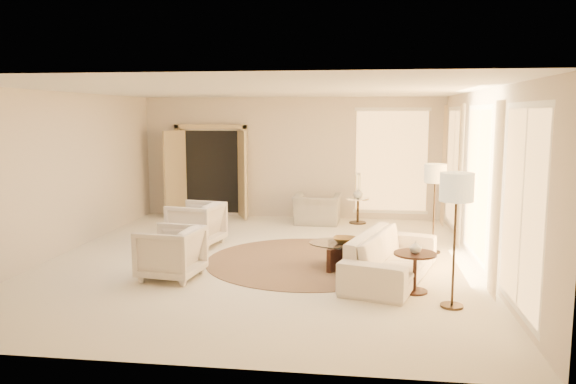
# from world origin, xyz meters

# --- Properties ---
(room) EXTENTS (7.04, 8.04, 2.83)m
(room) POSITION_xyz_m (0.00, 0.00, 1.40)
(room) COLOR beige
(room) RESTS_ON ground
(windows_right) EXTENTS (0.10, 6.40, 2.40)m
(windows_right) POSITION_xyz_m (3.45, 0.10, 1.35)
(windows_right) COLOR #F4B661
(windows_right) RESTS_ON room
(window_back_corner) EXTENTS (1.70, 0.10, 2.40)m
(window_back_corner) POSITION_xyz_m (2.30, 3.95, 1.35)
(window_back_corner) COLOR #F4B661
(window_back_corner) RESTS_ON room
(curtains_right) EXTENTS (0.06, 5.20, 2.60)m
(curtains_right) POSITION_xyz_m (3.40, 1.00, 1.30)
(curtains_right) COLOR #CDB48A
(curtains_right) RESTS_ON room
(french_doors) EXTENTS (1.95, 0.66, 2.16)m
(french_doors) POSITION_xyz_m (-1.90, 3.82, 1.07)
(french_doors) COLOR tan
(french_doors) RESTS_ON room
(area_rug) EXTENTS (4.29, 4.29, 0.01)m
(area_rug) POSITION_xyz_m (0.76, 0.01, 0.01)
(area_rug) COLOR #442D1E
(area_rug) RESTS_ON room
(sofa) EXTENTS (1.55, 2.49, 0.68)m
(sofa) POSITION_xyz_m (2.10, -0.80, 0.34)
(sofa) COLOR beige
(sofa) RESTS_ON room
(armchair_left) EXTENTS (0.96, 1.00, 0.89)m
(armchair_left) POSITION_xyz_m (-1.38, 0.88, 0.44)
(armchair_left) COLOR beige
(armchair_left) RESTS_ON room
(armchair_right) EXTENTS (0.87, 0.92, 0.85)m
(armchair_right) POSITION_xyz_m (-1.14, -1.20, 0.43)
(armchair_right) COLOR beige
(armchair_right) RESTS_ON room
(accent_chair) EXTENTS (1.03, 0.69, 0.88)m
(accent_chair) POSITION_xyz_m (0.67, 3.22, 0.44)
(accent_chair) COLOR #99968A
(accent_chair) RESTS_ON room
(coffee_table) EXTENTS (1.15, 1.15, 0.41)m
(coffee_table) POSITION_xyz_m (1.39, -0.31, 0.26)
(coffee_table) COLOR black
(coffee_table) RESTS_ON room
(end_table) EXTENTS (0.58, 0.58, 0.55)m
(end_table) POSITION_xyz_m (2.39, -1.39, 0.38)
(end_table) COLOR black
(end_table) RESTS_ON room
(side_table) EXTENTS (0.49, 0.49, 0.57)m
(side_table) POSITION_xyz_m (1.57, 3.40, 0.34)
(side_table) COLOR #2E2319
(side_table) RESTS_ON room
(floor_lamp_near) EXTENTS (0.38, 0.38, 1.57)m
(floor_lamp_near) POSITION_xyz_m (2.90, 0.89, 1.33)
(floor_lamp_near) COLOR #2E2319
(floor_lamp_near) RESTS_ON room
(floor_lamp_far) EXTENTS (0.41, 0.41, 1.71)m
(floor_lamp_far) POSITION_xyz_m (2.81, -1.94, 1.45)
(floor_lamp_far) COLOR #2E2319
(floor_lamp_far) RESTS_ON room
(bowl) EXTENTS (0.39, 0.39, 0.09)m
(bowl) POSITION_xyz_m (1.39, -0.31, 0.46)
(bowl) COLOR brown
(bowl) RESTS_ON coffee_table
(end_vase) EXTENTS (0.20, 0.20, 0.17)m
(end_vase) POSITION_xyz_m (2.39, -1.39, 0.63)
(end_vase) COLOR silver
(end_vase) RESTS_ON end_table
(side_vase) EXTENTS (0.27, 0.27, 0.23)m
(side_vase) POSITION_xyz_m (1.57, 3.40, 0.68)
(side_vase) COLOR silver
(side_vase) RESTS_ON side_table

